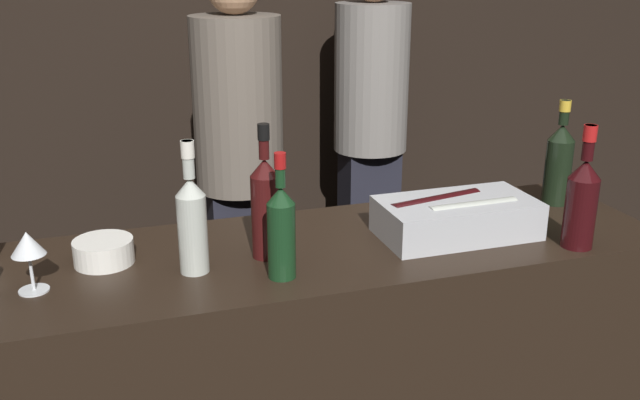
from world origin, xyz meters
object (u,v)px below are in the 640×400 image
(white_wine_bottle, at_px, (192,220))
(champagne_bottle, at_px, (559,161))
(person_blond_tee, at_px, (371,116))
(person_in_hoodie, at_px, (239,149))
(bowl_white, at_px, (104,251))
(red_wine_bottle_burgundy, at_px, (281,228))
(red_wine_bottle_black_foil, at_px, (265,204))
(wine_glass, at_px, (28,246))
(red_wine_bottle_tall, at_px, (582,199))
(ice_bin_with_bottles, at_px, (456,216))

(white_wine_bottle, distance_m, champagne_bottle, 1.17)
(person_blond_tee, bearing_deg, champagne_bottle, 65.00)
(person_in_hoodie, bearing_deg, person_blond_tee, 142.40)
(bowl_white, distance_m, white_wine_bottle, 0.26)
(bowl_white, bearing_deg, red_wine_bottle_burgundy, -27.97)
(red_wine_bottle_black_foil, height_order, red_wine_bottle_burgundy, red_wine_bottle_black_foil)
(wine_glass, relative_size, white_wine_bottle, 0.44)
(person_in_hoodie, bearing_deg, red_wine_bottle_burgundy, 17.56)
(bowl_white, bearing_deg, red_wine_bottle_tall, -12.88)
(white_wine_bottle, height_order, red_wine_bottle_black_foil, red_wine_bottle_black_foil)
(champagne_bottle, xyz_separation_m, red_wine_bottle_tall, (-0.16, -0.32, -0.00))
(red_wine_bottle_burgundy, relative_size, person_in_hoodie, 0.18)
(ice_bin_with_bottles, distance_m, person_blond_tee, 1.65)
(bowl_white, bearing_deg, person_in_hoodie, 62.38)
(red_wine_bottle_tall, distance_m, person_blond_tee, 1.79)
(ice_bin_with_bottles, distance_m, wine_glass, 1.11)
(red_wine_bottle_black_foil, height_order, person_in_hoodie, person_in_hoodie)
(bowl_white, relative_size, person_blond_tee, 0.09)
(red_wine_bottle_burgundy, distance_m, person_blond_tee, 1.95)
(ice_bin_with_bottles, distance_m, bowl_white, 0.95)
(ice_bin_with_bottles, height_order, red_wine_bottle_black_foil, red_wine_bottle_black_foil)
(ice_bin_with_bottles, bearing_deg, champagne_bottle, 18.81)
(person_in_hoodie, relative_size, person_blond_tee, 0.99)
(person_blond_tee, bearing_deg, red_wine_bottle_black_foil, 33.02)
(red_wine_bottle_black_foil, xyz_separation_m, person_blond_tee, (0.92, 1.58, -0.17))
(bowl_white, height_order, person_in_hoodie, person_in_hoodie)
(ice_bin_with_bottles, relative_size, person_blond_tee, 0.25)
(white_wine_bottle, bearing_deg, ice_bin_with_bottles, 1.29)
(red_wine_bottle_burgundy, relative_size, person_blond_tee, 0.18)
(wine_glass, xyz_separation_m, red_wine_bottle_tall, (1.38, -0.16, 0.02))
(red_wine_bottle_tall, bearing_deg, bowl_white, 167.12)
(ice_bin_with_bottles, xyz_separation_m, red_wine_bottle_tall, (0.27, -0.17, 0.08))
(bowl_white, relative_size, red_wine_bottle_burgundy, 0.48)
(ice_bin_with_bottles, xyz_separation_m, bowl_white, (-0.94, 0.10, -0.02))
(ice_bin_with_bottles, height_order, champagne_bottle, champagne_bottle)
(ice_bin_with_bottles, distance_m, champagne_bottle, 0.46)
(bowl_white, distance_m, red_wine_bottle_tall, 1.25)
(red_wine_bottle_burgundy, bearing_deg, person_in_hoodie, 82.74)
(ice_bin_with_bottles, relative_size, red_wine_bottle_black_foil, 1.22)
(wine_glass, height_order, person_blond_tee, person_blond_tee)
(red_wine_bottle_black_foil, bearing_deg, ice_bin_with_bottles, -2.09)
(champagne_bottle, bearing_deg, bowl_white, -178.26)
(bowl_white, height_order, red_wine_bottle_tall, red_wine_bottle_tall)
(bowl_white, xyz_separation_m, wine_glass, (-0.16, -0.12, 0.08))
(ice_bin_with_bottles, relative_size, bowl_white, 2.86)
(red_wine_bottle_tall, height_order, person_in_hoodie, person_in_hoodie)
(red_wine_bottle_black_foil, bearing_deg, person_in_hoodie, 81.66)
(red_wine_bottle_burgundy, bearing_deg, white_wine_bottle, 153.93)
(champagne_bottle, height_order, red_wine_bottle_black_foil, red_wine_bottle_black_foil)
(ice_bin_with_bottles, bearing_deg, red_wine_bottle_black_foil, 177.91)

